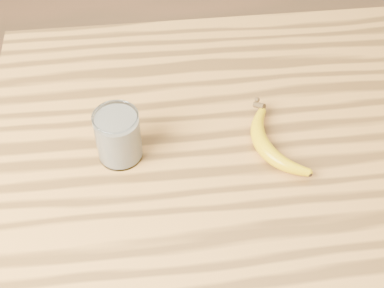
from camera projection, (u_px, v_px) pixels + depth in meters
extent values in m
cube|color=#B27832|center=(268.00, 134.00, 1.15)|extent=(1.20, 0.80, 0.04)
cylinder|color=brown|center=(62.00, 164.00, 1.68)|extent=(0.06, 0.06, 0.86)
cylinder|color=white|center=(118.00, 136.00, 1.05)|extent=(0.09, 0.09, 0.11)
torus|color=white|center=(115.00, 117.00, 1.01)|extent=(0.09, 0.09, 0.00)
cylinder|color=silver|center=(118.00, 138.00, 1.05)|extent=(0.08, 0.08, 0.10)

